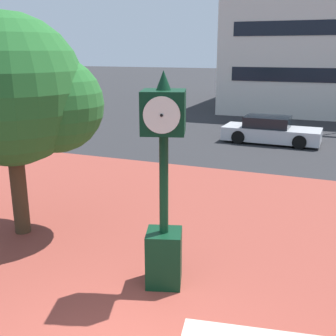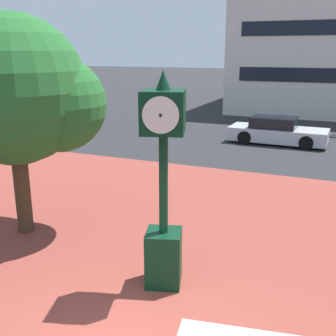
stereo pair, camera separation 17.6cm
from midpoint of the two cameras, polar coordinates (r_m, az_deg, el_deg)
plaza_brick_paving at (r=9.14m, az=3.52°, el=-12.66°), size 44.00×14.48×0.01m
street_clock at (r=7.57m, az=0.04°, el=-2.78°), size 0.93×0.95×4.04m
plaza_tree at (r=10.24m, az=-18.86°, el=9.62°), size 3.72×3.46×5.22m
car_street_near at (r=20.86m, az=14.95°, el=4.85°), size 4.64×2.04×1.28m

